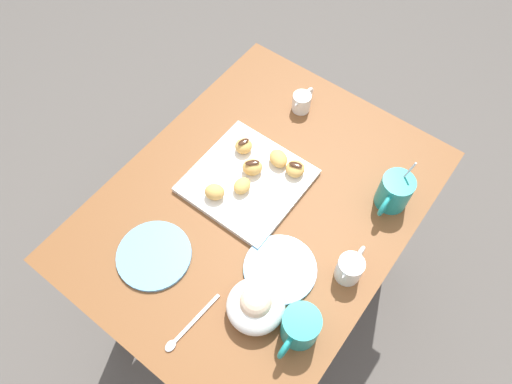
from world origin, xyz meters
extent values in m
plane|color=#514C47|center=(0.00, 0.00, 0.00)|extent=(8.00, 8.00, 0.00)
cube|color=brown|center=(0.00, 0.00, 0.74)|extent=(0.92, 0.71, 0.04)
cube|color=brown|center=(-0.40, -0.30, 0.36)|extent=(0.07, 0.07, 0.72)
cube|color=brown|center=(0.40, -0.30, 0.36)|extent=(0.07, 0.07, 0.72)
cube|color=brown|center=(-0.40, 0.30, 0.36)|extent=(0.07, 0.07, 0.72)
cube|color=silver|center=(-0.03, -0.06, 0.76)|extent=(0.28, 0.28, 0.02)
cylinder|color=teal|center=(-0.21, 0.26, 0.80)|extent=(0.08, 0.08, 0.10)
torus|color=teal|center=(-0.16, 0.26, 0.81)|extent=(0.06, 0.01, 0.06)
cylinder|color=black|center=(-0.21, 0.26, 0.84)|extent=(0.07, 0.07, 0.01)
cylinder|color=silver|center=(-0.22, 0.26, 0.84)|extent=(0.03, 0.03, 0.13)
cylinder|color=teal|center=(0.21, 0.26, 0.80)|extent=(0.08, 0.08, 0.10)
torus|color=teal|center=(0.26, 0.26, 0.81)|extent=(0.06, 0.01, 0.06)
cylinder|color=black|center=(0.21, 0.26, 0.84)|extent=(0.07, 0.07, 0.01)
cylinder|color=silver|center=(0.03, 0.28, 0.79)|extent=(0.06, 0.06, 0.07)
cone|color=silver|center=(0.06, 0.28, 0.82)|extent=(0.02, 0.02, 0.02)
torus|color=silver|center=(-0.01, 0.28, 0.79)|extent=(0.05, 0.01, 0.05)
cylinder|color=white|center=(0.03, 0.28, 0.82)|extent=(0.05, 0.05, 0.01)
ellipsoid|color=silver|center=(0.22, 0.16, 0.79)|extent=(0.13, 0.13, 0.07)
sphere|color=beige|center=(0.22, 0.16, 0.81)|extent=(0.07, 0.07, 0.07)
ellipsoid|color=green|center=(0.24, 0.16, 0.84)|extent=(0.02, 0.03, 0.01)
cylinder|color=silver|center=(-0.32, -0.09, 0.78)|extent=(0.05, 0.05, 0.05)
cone|color=silver|center=(-0.30, -0.09, 0.80)|extent=(0.02, 0.02, 0.02)
torus|color=silver|center=(-0.36, -0.09, 0.78)|extent=(0.04, 0.01, 0.04)
cylinder|color=#381E11|center=(-0.32, -0.09, 0.80)|extent=(0.04, 0.04, 0.01)
cylinder|color=#66A8DB|center=(0.27, -0.11, 0.76)|extent=(0.18, 0.18, 0.01)
cylinder|color=#66A8DB|center=(0.11, 0.15, 0.76)|extent=(0.17, 0.17, 0.01)
cube|color=silver|center=(0.32, 0.07, 0.76)|extent=(0.15, 0.02, 0.00)
ellipsoid|color=silver|center=(0.40, 0.06, 0.76)|extent=(0.03, 0.02, 0.01)
ellipsoid|color=#DBA351|center=(-0.12, -0.03, 0.79)|extent=(0.06, 0.07, 0.04)
ellipsoid|color=#DBA351|center=(-0.10, -0.12, 0.79)|extent=(0.05, 0.05, 0.04)
ellipsoid|color=#381E11|center=(-0.10, -0.12, 0.81)|extent=(0.04, 0.03, 0.00)
ellipsoid|color=#DBA351|center=(-0.06, -0.06, 0.79)|extent=(0.07, 0.07, 0.04)
ellipsoid|color=#381E11|center=(-0.06, -0.06, 0.81)|extent=(0.04, 0.04, 0.00)
ellipsoid|color=#DBA351|center=(-0.12, 0.03, 0.79)|extent=(0.07, 0.07, 0.03)
ellipsoid|color=#381E11|center=(-0.12, 0.03, 0.81)|extent=(0.03, 0.04, 0.00)
ellipsoid|color=#DBA351|center=(0.06, -0.10, 0.79)|extent=(0.06, 0.06, 0.04)
ellipsoid|color=#DBA351|center=(0.00, -0.05, 0.79)|extent=(0.05, 0.04, 0.03)
camera|label=1|loc=(0.46, 0.34, 1.79)|focal=32.51mm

